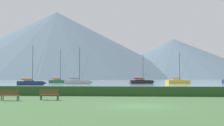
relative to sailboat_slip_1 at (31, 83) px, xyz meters
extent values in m
plane|color=#385B33|center=(27.23, -53.17, -0.63)|extent=(1000.00, 1000.00, 0.00)
cube|color=gray|center=(27.23, 83.83, -0.62)|extent=(320.00, 246.00, 0.00)
cube|color=#284C23|center=(27.23, -42.17, -0.11)|extent=(80.00, 1.20, 1.02)
cube|color=navy|center=(-0.10, -0.03, -0.12)|extent=(6.77, 3.86, 1.01)
cone|color=navy|center=(3.43, 0.97, -0.12)|extent=(1.29, 1.12, 0.86)
cube|color=#1B2449|center=(-0.45, -0.13, 0.25)|extent=(2.71, 2.13, 0.64)
cylinder|color=#333338|center=(0.43, 0.12, 4.69)|extent=(0.13, 0.13, 9.52)
cylinder|color=#333338|center=(-0.96, -0.27, 0.94)|extent=(2.81, 0.89, 0.11)
cylinder|color=orange|center=(-0.96, -0.27, 0.94)|extent=(2.47, 1.05, 0.40)
cylinder|color=#333338|center=(1.89, 0.53, 4.45)|extent=(2.94, 0.85, 9.06)
cube|color=#9E9EA3|center=(9.54, 12.53, -0.04)|extent=(7.56, 3.11, 1.16)
cone|color=#9E9EA3|center=(13.74, 12.86, -0.04)|extent=(1.34, 1.08, 0.99)
cube|color=gray|center=(9.12, 12.49, 0.38)|extent=(2.87, 1.98, 0.74)
cylinder|color=#333338|center=(10.17, 12.58, 5.10)|extent=(0.15, 0.15, 10.17)
cylinder|color=#333338|center=(8.52, 12.44, 1.17)|extent=(3.32, 0.39, 0.13)
cylinder|color=gray|center=(8.52, 12.44, 1.17)|extent=(2.85, 0.69, 0.46)
cylinder|color=#333338|center=(11.90, 12.72, 4.84)|extent=(3.50, 0.31, 9.67)
cube|color=gold|center=(39.98, 22.16, -0.03)|extent=(7.94, 4.92, 1.18)
cone|color=gold|center=(44.03, 23.58, -0.03)|extent=(1.55, 1.37, 1.00)
cube|color=gold|center=(39.58, 22.01, 0.40)|extent=(3.23, 2.63, 0.75)
cylinder|color=#333338|center=(40.59, 22.37, 4.62)|extent=(0.15, 0.15, 9.20)
cylinder|color=#333338|center=(38.99, 21.81, 1.20)|extent=(3.23, 1.24, 0.13)
cylinder|color=tan|center=(38.99, 21.81, 1.20)|extent=(2.87, 1.40, 0.47)
cylinder|color=#333338|center=(42.26, 22.96, 4.39)|extent=(3.38, 1.21, 8.75)
cube|color=#236B38|center=(-0.46, 28.88, -0.09)|extent=(6.99, 3.37, 1.05)
cone|color=#236B38|center=(3.32, 29.51, -0.09)|extent=(1.28, 1.07, 0.90)
cube|color=#206032|center=(-0.83, 28.81, 0.29)|extent=(2.72, 2.00, 0.67)
cylinder|color=#333338|center=(0.11, 28.97, 5.57)|extent=(0.13, 0.13, 11.23)
cylinder|color=#333338|center=(-1.38, 28.72, 1.01)|extent=(2.99, 0.61, 0.11)
cylinder|color=orange|center=(-1.38, 28.72, 1.01)|extent=(2.60, 0.84, 0.42)
cylinder|color=#333338|center=(1.67, 29.23, 5.29)|extent=(3.15, 0.55, 10.68)
cube|color=black|center=(28.38, 19.48, -0.08)|extent=(7.24, 3.85, 1.08)
cone|color=black|center=(32.21, 20.37, -0.08)|extent=(1.36, 1.16, 0.92)
cube|color=black|center=(27.99, 19.40, 0.31)|extent=(2.86, 2.18, 0.69)
cylinder|color=#333338|center=(28.95, 19.62, 4.21)|extent=(0.14, 0.14, 8.49)
cylinder|color=#333338|center=(27.44, 19.27, 1.05)|extent=(3.05, 0.81, 0.12)
cylinder|color=red|center=(27.44, 19.27, 1.05)|extent=(2.66, 1.01, 0.43)
cylinder|color=#333338|center=(30.54, 19.98, 4.00)|extent=(3.20, 0.76, 8.08)
cube|color=brown|center=(19.47, -48.49, -0.18)|extent=(1.66, 0.46, 0.06)
cube|color=brown|center=(19.47, -48.67, 0.10)|extent=(1.66, 0.14, 0.45)
cylinder|color=#333338|center=(20.22, -48.32, -0.40)|extent=(0.08, 0.08, 0.45)
cylinder|color=#333338|center=(18.72, -48.33, -0.40)|extent=(0.08, 0.08, 0.45)
cylinder|color=#333338|center=(20.22, -48.65, -0.40)|extent=(0.08, 0.08, 0.45)
cylinder|color=#333338|center=(18.72, -48.66, -0.40)|extent=(0.08, 0.08, 0.45)
cube|color=brown|center=(16.31, -49.41, -0.18)|extent=(1.57, 0.46, 0.06)
cube|color=brown|center=(16.30, -49.59, 0.10)|extent=(1.57, 0.14, 0.45)
cylinder|color=#333338|center=(17.01, -49.25, -0.40)|extent=(0.08, 0.08, 0.45)
cylinder|color=#333338|center=(15.60, -49.24, -0.40)|extent=(0.08, 0.08, 0.45)
cylinder|color=#333338|center=(17.01, -49.58, -0.40)|extent=(0.08, 0.08, 0.45)
cylinder|color=#333338|center=(15.60, -49.57, -0.40)|extent=(0.08, 0.08, 0.45)
cone|color=#4C6070|center=(-70.18, 275.16, 39.68)|extent=(306.93, 306.93, 80.61)
cone|color=#4C6070|center=(71.02, 296.98, 23.99)|extent=(225.59, 225.59, 49.24)
camera|label=1|loc=(27.19, -74.24, 1.38)|focal=47.90mm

